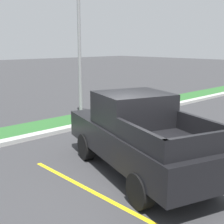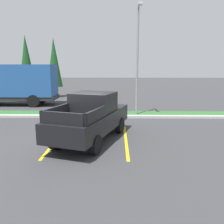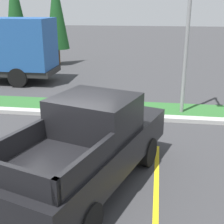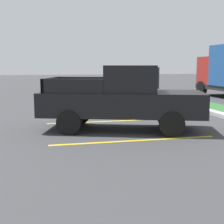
# 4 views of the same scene
# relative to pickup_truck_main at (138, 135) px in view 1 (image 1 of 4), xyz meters

# --- Properties ---
(ground_plane) EXTENTS (120.00, 120.00, 0.00)m
(ground_plane) POSITION_rel_pickup_truck_main_xyz_m (-0.78, -0.36, -1.04)
(ground_plane) COLOR #38383A
(parking_line_near) EXTENTS (0.12, 4.80, 0.01)m
(parking_line_near) POSITION_rel_pickup_truck_main_xyz_m (-1.57, -0.05, -1.04)
(parking_line_near) COLOR yellow
(parking_line_near) RESTS_ON ground
(parking_line_far) EXTENTS (0.12, 4.80, 0.01)m
(parking_line_far) POSITION_rel_pickup_truck_main_xyz_m (1.53, -0.05, -1.04)
(parking_line_far) COLOR yellow
(parking_line_far) RESTS_ON ground
(curb_strip) EXTENTS (56.00, 0.40, 0.15)m
(curb_strip) POSITION_rel_pickup_truck_main_xyz_m (-0.78, 4.64, -0.97)
(curb_strip) COLOR #B2B2AD
(curb_strip) RESTS_ON ground
(grass_median) EXTENTS (56.00, 1.80, 0.06)m
(grass_median) POSITION_rel_pickup_truck_main_xyz_m (-0.78, 5.74, -1.01)
(grass_median) COLOR #2D662D
(grass_median) RESTS_ON ground
(pickup_truck_main) EXTENTS (3.40, 5.55, 2.10)m
(pickup_truck_main) POSITION_rel_pickup_truck_main_xyz_m (0.00, 0.00, 0.00)
(pickup_truck_main) COLOR black
(pickup_truck_main) RESTS_ON ground
(street_light) EXTENTS (0.24, 1.49, 6.94)m
(street_light) POSITION_rel_pickup_truck_main_xyz_m (2.44, 5.38, 2.98)
(street_light) COLOR gray
(street_light) RESTS_ON ground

